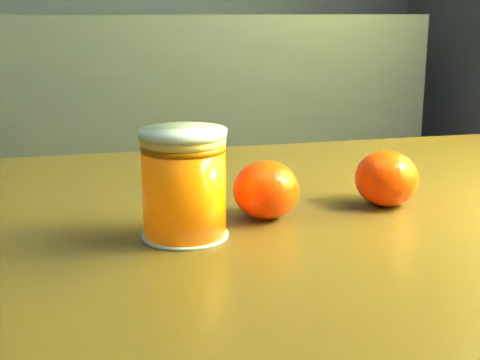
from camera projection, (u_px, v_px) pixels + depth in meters
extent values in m
cube|color=#583D16|center=(300.00, 237.00, 0.63)|extent=(1.04, 0.79, 0.04)
cylinder|color=#FF6805|center=(184.00, 191.00, 0.56)|extent=(0.07, 0.07, 0.08)
cylinder|color=#F9C965|center=(183.00, 140.00, 0.55)|extent=(0.07, 0.07, 0.01)
cylinder|color=silver|center=(183.00, 134.00, 0.55)|extent=(0.07, 0.07, 0.00)
ellipsoid|color=#FF3905|center=(266.00, 190.00, 0.61)|extent=(0.07, 0.07, 0.05)
ellipsoid|color=#FF3905|center=(387.00, 178.00, 0.65)|extent=(0.08, 0.08, 0.05)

